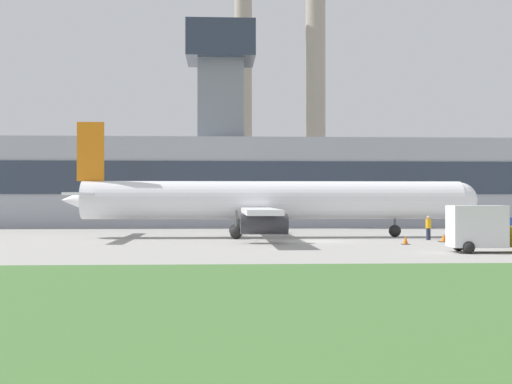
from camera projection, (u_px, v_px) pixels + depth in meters
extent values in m
plane|color=#999691|center=(319.00, 241.00, 50.74)|extent=(400.00, 400.00, 0.00)
cube|color=#9EA3AD|center=(283.00, 183.00, 79.45)|extent=(76.77, 10.39, 9.52)
cube|color=#2D3847|center=(288.00, 178.00, 74.22)|extent=(75.24, 0.16, 3.43)
cube|color=slate|center=(221.00, 144.00, 79.13)|extent=(4.99, 4.99, 18.33)
cube|color=#283342|center=(221.00, 44.00, 79.23)|extent=(7.48, 7.48, 3.99)
cylinder|color=gray|center=(243.00, 95.00, 106.35)|extent=(2.62, 2.62, 37.03)
cylinder|color=gray|center=(316.00, 99.00, 106.34)|extent=(2.95, 2.95, 36.04)
cylinder|color=white|center=(273.00, 200.00, 56.07)|extent=(29.79, 2.97, 2.97)
sphere|color=white|center=(459.00, 200.00, 56.84)|extent=(2.82, 2.82, 2.82)
cone|color=white|center=(82.00, 200.00, 55.30)|extent=(3.27, 2.82, 2.82)
cube|color=orange|center=(91.00, 152.00, 55.36)|extent=(2.08, 0.24, 4.59)
cube|color=white|center=(80.00, 194.00, 51.43)|extent=(1.01, 7.81, 0.20)
cube|color=white|center=(99.00, 195.00, 59.23)|extent=(1.01, 7.81, 0.20)
cube|color=white|center=(260.00, 211.00, 48.89)|extent=(2.24, 13.02, 0.36)
cube|color=white|center=(251.00, 208.00, 63.08)|extent=(2.24, 13.02, 0.36)
cylinder|color=#333338|center=(264.00, 224.00, 48.65)|extent=(3.24, 1.45, 1.45)
cylinder|color=#333338|center=(254.00, 218.00, 63.33)|extent=(3.24, 1.45, 1.45)
cylinder|color=#59595B|center=(395.00, 220.00, 56.55)|extent=(0.20, 0.20, 1.71)
sphere|color=black|center=(395.00, 231.00, 56.54)|extent=(0.97, 0.97, 0.97)
cylinder|color=#59595B|center=(236.00, 221.00, 53.81)|extent=(0.20, 0.20, 1.71)
sphere|color=black|center=(236.00, 233.00, 53.81)|extent=(0.97, 0.97, 0.97)
cylinder|color=#59595B|center=(235.00, 220.00, 57.98)|extent=(0.20, 0.20, 1.71)
sphere|color=black|center=(235.00, 230.00, 57.97)|extent=(0.97, 0.97, 0.97)
cube|color=#2D4C93|center=(499.00, 225.00, 58.98)|extent=(3.50, 1.85, 1.16)
cube|color=black|center=(499.00, 215.00, 58.99)|extent=(1.26, 1.23, 0.50)
sphere|color=black|center=(509.00, 231.00, 59.89)|extent=(0.70, 0.70, 0.70)
sphere|color=black|center=(490.00, 232.00, 58.06)|extent=(0.70, 0.70, 0.70)
sphere|color=black|center=(482.00, 231.00, 59.63)|extent=(0.70, 0.70, 0.70)
cube|color=silver|center=(477.00, 226.00, 40.29)|extent=(3.10, 2.10, 2.35)
sphere|color=black|center=(469.00, 247.00, 39.33)|extent=(0.70, 0.70, 0.70)
sphere|color=black|center=(459.00, 245.00, 41.21)|extent=(0.70, 0.70, 0.70)
cylinder|color=#23283D|center=(428.00, 234.00, 52.46)|extent=(0.34, 0.34, 0.86)
cylinder|color=#F2A514|center=(428.00, 224.00, 52.47)|extent=(0.43, 0.43, 0.68)
sphere|color=tan|center=(428.00, 217.00, 52.48)|extent=(0.23, 0.23, 0.23)
cube|color=black|center=(405.00, 244.00, 47.40)|extent=(0.51, 0.51, 0.03)
cone|color=orange|center=(405.00, 240.00, 47.40)|extent=(0.36, 0.36, 0.60)
cube|color=black|center=(444.00, 242.00, 50.14)|extent=(0.67, 0.67, 0.03)
cone|color=orange|center=(444.00, 238.00, 50.14)|extent=(0.48, 0.48, 0.58)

